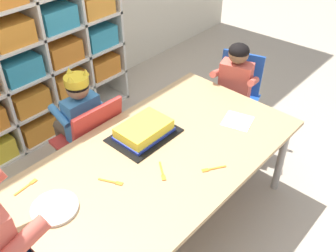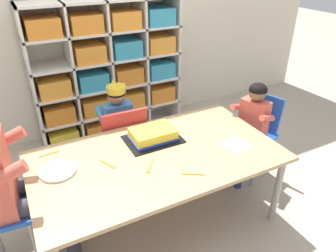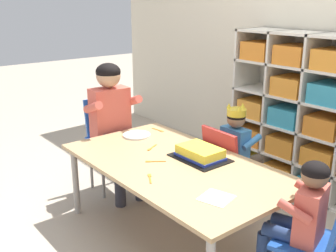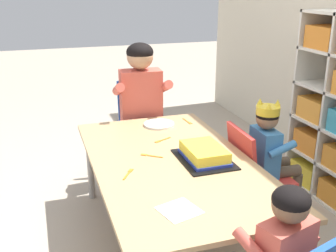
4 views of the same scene
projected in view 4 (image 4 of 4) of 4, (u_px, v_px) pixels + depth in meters
The scene contains 14 objects.
ground at pixel (171, 244), 2.41m from camera, with size 16.00×16.00×0.00m, color tan.
activity_table at pixel (172, 168), 2.25m from camera, with size 1.52×0.85×0.54m.
classroom_chair_blue at pixel (253, 170), 2.48m from camera, with size 0.38×0.34×0.65m.
child_with_crown at pixel (271, 149), 2.47m from camera, with size 0.30×0.31×0.82m.
classroom_chair_adult_side at pixel (140, 120), 3.12m from camera, with size 0.33×0.36×0.76m.
adult_helper_seated at pixel (142, 100), 2.95m from camera, with size 0.44×0.42×1.06m.
guest_at_table_side at pixel (274, 252), 1.53m from camera, with size 0.33×0.33×0.80m.
birthday_cake_on_tray at pixel (204, 154), 2.23m from camera, with size 0.36×0.27×0.08m.
paper_plate_stack at pixel (159, 124), 2.78m from camera, with size 0.21×0.21×0.01m, color white.
paper_napkin_square at pixel (179, 210), 1.74m from camera, with size 0.16×0.16×0.00m, color white.
fork_at_table_front_edge at pixel (150, 156), 2.29m from camera, with size 0.09×0.11×0.00m.
fork_by_napkin at pixel (128, 173), 2.08m from camera, with size 0.12×0.08×0.00m.
fork_scattered_mid_table at pixel (188, 122), 2.85m from camera, with size 0.13×0.03×0.00m.
fork_near_child_seat at pixel (162, 140), 2.51m from camera, with size 0.07×0.12×0.00m.
Camera 4 is at (1.94, -0.66, 1.46)m, focal length 43.56 mm.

